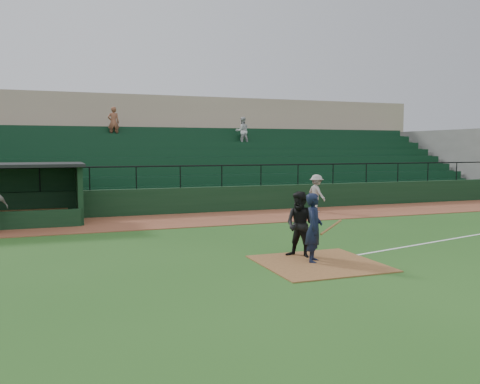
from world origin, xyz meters
name	(u,v)px	position (x,y,z in m)	size (l,w,h in m)	color
ground	(302,256)	(0.00, 0.00, 0.00)	(90.00, 90.00, 0.00)	#23501A
warning_track	(216,219)	(0.00, 8.00, 0.01)	(40.00, 4.00, 0.03)	brown
home_plate_dirt	(319,263)	(0.00, -1.00, 0.01)	(3.00, 3.00, 0.03)	brown
stadium_structure	(172,160)	(0.00, 16.46, 2.30)	(38.00, 13.08, 6.40)	black
batter_at_plate	(314,228)	(-0.05, -0.78, 0.92)	(1.17, 0.80, 1.84)	black
umpire	(301,225)	(-0.10, -0.13, 0.92)	(0.89, 0.69, 1.83)	black
runner	(317,193)	(5.05, 8.36, 0.91)	(1.13, 0.65, 1.76)	#9C9792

